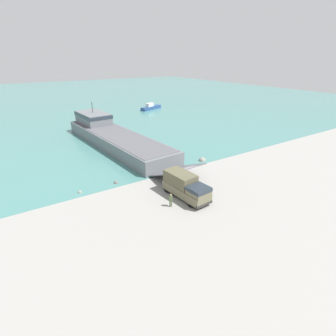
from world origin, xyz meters
name	(u,v)px	position (x,y,z in m)	size (l,w,h in m)	color
ground_plane	(187,181)	(0.00, 0.00, 0.00)	(240.00, 240.00, 0.00)	gray
water_surface	(54,100)	(0.00, 93.92, 0.00)	(240.00, 180.00, 0.01)	#477F7A
landing_craft	(112,135)	(-2.13, 23.30, 1.82)	(9.97, 39.28, 7.43)	slate
military_truck	(186,186)	(-3.05, -3.61, 1.60)	(3.05, 7.10, 3.14)	#6B664C
soldier_on_ramp	(171,199)	(-5.93, -4.47, 1.02)	(0.49, 0.35, 1.75)	#475638
moored_boat_b	(151,107)	(23.66, 52.29, 0.74)	(8.87, 4.85, 2.22)	navy
mooring_bollard	(187,168)	(2.47, 3.31, 0.37)	(0.24, 0.24, 0.68)	#333338
shoreline_rock_a	(80,192)	(-14.21, 5.25, 0.00)	(0.54, 0.54, 0.54)	gray
shoreline_rock_b	(116,183)	(-8.99, 5.26, 0.00)	(0.67, 0.67, 0.67)	#66605B
shoreline_rock_c	(202,161)	(7.24, 5.23, 0.00)	(1.23, 1.23, 1.23)	gray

